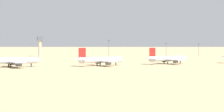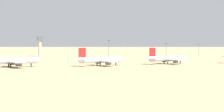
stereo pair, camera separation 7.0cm
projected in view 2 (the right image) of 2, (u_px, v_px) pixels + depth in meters
ground at (93, 65)px, 313.56m from camera, size 4000.00×4000.00×0.00m
ridge_center at (40, 26)px, 1498.24m from camera, size 256.38×220.38×118.16m
ridge_east at (126, 24)px, 1470.56m from camera, size 255.78×172.27×129.58m
parked_jet_navy_2 at (11, 61)px, 291.12m from camera, size 38.81×32.83×12.81m
parked_jet_red_3 at (100, 60)px, 307.09m from camera, size 36.35×30.85×12.01m
parked_jet_red_4 at (167, 59)px, 329.88m from camera, size 35.11×29.78×11.60m
control_tower at (40, 44)px, 469.36m from camera, size 5.20×5.20×20.17m
light_pole_west at (109, 48)px, 410.03m from camera, size 1.80×0.50×16.62m
light_pole_mid at (199, 49)px, 465.42m from camera, size 1.80×0.50×12.76m
light_pole_east at (166, 49)px, 435.30m from camera, size 1.80×0.50×13.71m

